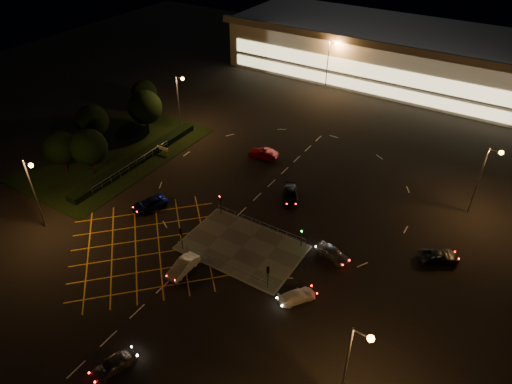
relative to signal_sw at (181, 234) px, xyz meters
The scene contains 27 objects.
ground 7.58m from the signal_sw, 56.28° to the left, with size 180.00×180.00×0.00m, color black.
pedestrian_island 7.57m from the signal_sw, 33.65° to the left, with size 14.00×9.00×0.12m, color #4C4944.
grass_verge 26.93m from the signal_sw, 153.45° to the left, with size 18.00×30.00×0.08m, color black.
hedge 22.55m from the signal_sw, 147.74° to the left, with size 2.00×26.00×1.00m, color black.
supermarket 68.13m from the signal_sw, 86.63° to the left, with size 72.00×26.50×10.50m.
streetlight_sw 19.03m from the signal_sw, 161.12° to the right, with size 1.78×0.56×10.03m.
streetlight_se 26.05m from the signal_sw, 18.14° to the right, with size 1.78×0.56×10.03m.
streetlight_nw 31.24m from the signal_sw, 129.19° to the left, with size 1.78×0.56×10.03m.
streetlight_ne 38.75m from the signal_sw, 42.43° to the left, with size 1.78×0.56×10.03m.
streetlight_far_left 54.44m from the signal_sw, 95.88° to the left, with size 1.78×0.56×10.03m.
signal_sw is the anchor object (origin of this frame).
signal_se 12.00m from the signal_sw, ahead, with size 0.28×0.30×3.15m.
signal_nw 7.99m from the signal_sw, 90.00° to the left, with size 0.28×0.30×3.15m.
signal_ne 14.41m from the signal_sw, 33.65° to the left, with size 0.28×0.30×3.15m.
tree_a 26.38m from the signal_sw, behind, with size 5.04×5.04×6.86m.
tree_b 30.55m from the signal_sw, 156.81° to the left, with size 5.40×5.40×7.35m.
tree_c 31.34m from the signal_sw, 140.20° to the left, with size 5.76×5.76×7.84m.
tree_d 39.73m from the signal_sw, 139.09° to the left, with size 4.68×4.68×6.37m.
tree_e 22.92m from the signal_sw, 164.76° to the left, with size 5.40×5.40×7.35m.
car_near_silver 16.87m from the signal_sw, 72.78° to the right, with size 1.66×4.13×1.41m, color #9DA1A4.
car_queue_white 4.08m from the signal_sw, 49.89° to the right, with size 1.56×4.47×1.47m, color #BCBCBC.
car_left_blue 10.12m from the signal_sw, 156.02° to the left, with size 2.25×4.89×1.36m, color #0E1754.
car_far_dkgrey 17.28m from the signal_sw, 68.77° to the left, with size 1.98×4.86×1.41m, color black.
car_right_silver 18.10m from the signal_sw, 27.24° to the left, with size 1.70×4.24×1.44m, color #9D9FA3.
car_circ_red 23.74m from the signal_sw, 96.79° to the left, with size 1.64×4.71×1.55m, color maroon.
car_east_grey 30.62m from the signal_sw, 28.29° to the left, with size 2.17×4.71×1.31m, color black.
car_approach_white 15.60m from the signal_sw, ahead, with size 1.70×4.19×1.22m, color silver.
Camera 1 is at (25.29, -36.27, 38.00)m, focal length 32.00 mm.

